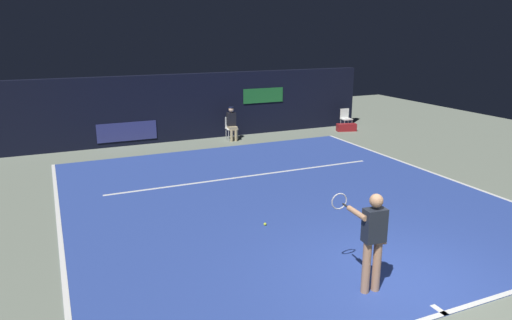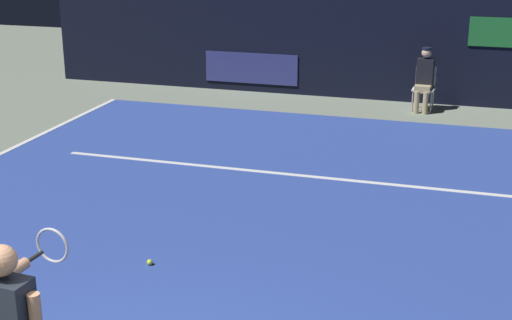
# 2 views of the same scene
# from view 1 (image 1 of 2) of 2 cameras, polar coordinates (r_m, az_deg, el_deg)

# --- Properties ---
(ground_plane) EXTENTS (30.88, 30.88, 0.00)m
(ground_plane) POSITION_cam_1_polar(r_m,az_deg,el_deg) (12.23, 2.74, -4.63)
(ground_plane) COLOR gray
(court_surface) EXTENTS (10.69, 11.46, 0.01)m
(court_surface) POSITION_cam_1_polar(r_m,az_deg,el_deg) (12.23, 2.74, -4.61)
(court_surface) COLOR #2D479E
(court_surface) RESTS_ON ground
(line_baseline) EXTENTS (10.69, 0.10, 0.01)m
(line_baseline) POSITION_cam_1_polar(r_m,az_deg,el_deg) (8.09, 21.99, -16.97)
(line_baseline) COLOR white
(line_baseline) RESTS_ON court_surface
(line_sideline_left) EXTENTS (0.10, 11.46, 0.01)m
(line_sideline_left) POSITION_cam_1_polar(r_m,az_deg,el_deg) (15.26, 20.81, -1.49)
(line_sideline_left) COLOR white
(line_sideline_left) RESTS_ON court_surface
(line_sideline_right) EXTENTS (0.10, 11.46, 0.01)m
(line_sideline_right) POSITION_cam_1_polar(r_m,az_deg,el_deg) (11.06, -22.85, -8.07)
(line_sideline_right) COLOR white
(line_sideline_right) RESTS_ON court_surface
(line_service) EXTENTS (8.34, 0.10, 0.01)m
(line_service) POSITION_cam_1_polar(r_m,az_deg,el_deg) (13.95, -0.97, -1.99)
(line_service) COLOR white
(line_service) RESTS_ON court_surface
(line_centre_mark) EXTENTS (0.10, 0.30, 0.01)m
(line_centre_mark) POSITION_cam_1_polar(r_m,az_deg,el_deg) (8.15, 21.47, -16.67)
(line_centre_mark) COLOR white
(line_centre_mark) RESTS_ON court_surface
(back_wall) EXTENTS (15.05, 0.33, 2.60)m
(back_wall) POSITION_cam_1_polar(r_m,az_deg,el_deg) (18.78, -7.73, 6.46)
(back_wall) COLOR black
(back_wall) RESTS_ON ground
(tennis_player) EXTENTS (0.56, 0.96, 1.73)m
(tennis_player) POSITION_cam_1_polar(r_m,az_deg,el_deg) (7.90, 14.04, -9.06)
(tennis_player) COLOR tan
(tennis_player) RESTS_ON ground
(line_judge_on_chair) EXTENTS (0.47, 0.55, 1.32)m
(line_judge_on_chair) POSITION_cam_1_polar(r_m,az_deg,el_deg) (18.52, -2.97, 4.53)
(line_judge_on_chair) COLOR white
(line_judge_on_chair) RESTS_ON ground
(courtside_chair_near) EXTENTS (0.48, 0.45, 0.88)m
(courtside_chair_near) POSITION_cam_1_polar(r_m,az_deg,el_deg) (21.12, 10.90, 5.13)
(courtside_chair_near) COLOR white
(courtside_chair_near) RESTS_ON ground
(tennis_ball) EXTENTS (0.07, 0.07, 0.07)m
(tennis_ball) POSITION_cam_1_polar(r_m,az_deg,el_deg) (10.51, 1.11, -7.83)
(tennis_ball) COLOR #CCE033
(tennis_ball) RESTS_ON court_surface
(equipment_bag) EXTENTS (0.89, 0.53, 0.32)m
(equipment_bag) POSITION_cam_1_polar(r_m,az_deg,el_deg) (20.66, 10.98, 3.93)
(equipment_bag) COLOR maroon
(equipment_bag) RESTS_ON ground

